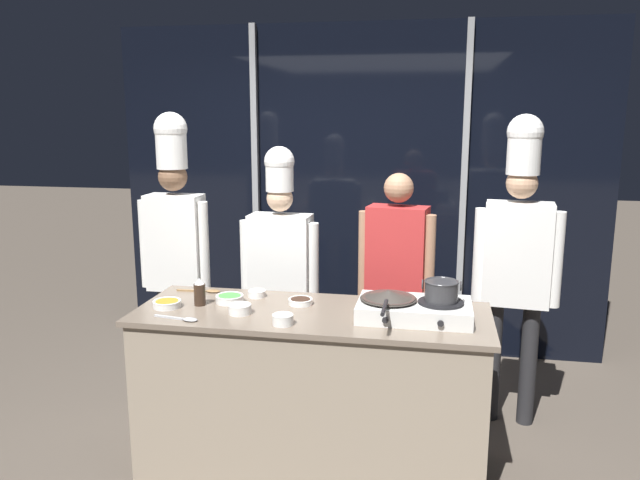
% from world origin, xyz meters
% --- Properties ---
extents(ground_plane, '(24.00, 24.00, 0.00)m').
position_xyz_m(ground_plane, '(0.00, 0.00, 0.00)').
color(ground_plane, brown).
extents(window_wall_back, '(4.04, 0.09, 2.70)m').
position_xyz_m(window_wall_back, '(0.00, 1.91, 1.35)').
color(window_wall_back, black).
rests_on(window_wall_back, ground_plane).
extents(demo_counter, '(1.94, 0.71, 0.93)m').
position_xyz_m(demo_counter, '(0.00, 0.00, 0.47)').
color(demo_counter, gray).
rests_on(demo_counter, ground_plane).
extents(portable_stove, '(0.60, 0.38, 0.10)m').
position_xyz_m(portable_stove, '(0.56, -0.01, 0.98)').
color(portable_stove, silver).
rests_on(portable_stove, demo_counter).
extents(frying_pan, '(0.30, 0.52, 0.05)m').
position_xyz_m(frying_pan, '(0.42, -0.01, 1.05)').
color(frying_pan, '#38332D').
rests_on(frying_pan, portable_stove).
extents(stock_pot, '(0.20, 0.18, 0.11)m').
position_xyz_m(stock_pot, '(0.69, -0.01, 1.09)').
color(stock_pot, '#333335').
rests_on(stock_pot, portable_stove).
extents(squeeze_bottle_soy, '(0.07, 0.07, 0.16)m').
position_xyz_m(squeeze_bottle_soy, '(-0.64, 0.00, 1.00)').
color(squeeze_bottle_soy, '#332319').
rests_on(squeeze_bottle_soy, demo_counter).
extents(prep_bowl_bean_sprouts, '(0.10, 0.10, 0.04)m').
position_xyz_m(prep_bowl_bean_sprouts, '(-0.37, 0.21, 0.95)').
color(prep_bowl_bean_sprouts, white).
rests_on(prep_bowl_bean_sprouts, demo_counter).
extents(prep_bowl_carrots, '(0.16, 0.16, 0.04)m').
position_xyz_m(prep_bowl_carrots, '(-0.81, -0.07, 0.95)').
color(prep_bowl_carrots, white).
rests_on(prep_bowl_carrots, demo_counter).
extents(prep_bowl_soy_glaze, '(0.14, 0.14, 0.03)m').
position_xyz_m(prep_bowl_soy_glaze, '(-0.09, 0.12, 0.95)').
color(prep_bowl_soy_glaze, white).
rests_on(prep_bowl_soy_glaze, demo_counter).
extents(prep_bowl_scallions, '(0.16, 0.16, 0.04)m').
position_xyz_m(prep_bowl_scallions, '(-0.50, 0.08, 0.96)').
color(prep_bowl_scallions, white).
rests_on(prep_bowl_scallions, demo_counter).
extents(prep_bowl_noodles, '(0.11, 0.11, 0.06)m').
position_xyz_m(prep_bowl_noodles, '(-0.10, -0.23, 0.96)').
color(prep_bowl_noodles, white).
rests_on(prep_bowl_noodles, demo_counter).
extents(prep_bowl_rice, '(0.13, 0.13, 0.05)m').
position_xyz_m(prep_bowl_rice, '(-0.37, -0.10, 0.96)').
color(prep_bowl_rice, white).
rests_on(prep_bowl_rice, demo_counter).
extents(serving_spoon_slotted, '(0.27, 0.06, 0.02)m').
position_xyz_m(serving_spoon_slotted, '(-0.69, 0.25, 0.94)').
color(serving_spoon_slotted, olive).
rests_on(serving_spoon_slotted, demo_counter).
extents(serving_spoon_solid, '(0.26, 0.08, 0.02)m').
position_xyz_m(serving_spoon_solid, '(-0.63, -0.26, 0.94)').
color(serving_spoon_solid, '#B2B5BA').
rests_on(serving_spoon_solid, demo_counter).
extents(chef_head, '(0.49, 0.22, 2.00)m').
position_xyz_m(chef_head, '(-1.08, 0.68, 1.20)').
color(chef_head, '#232326').
rests_on(chef_head, ground_plane).
extents(chef_sous, '(0.54, 0.23, 1.78)m').
position_xyz_m(chef_sous, '(-0.37, 0.78, 1.03)').
color(chef_sous, '#2D3856').
rests_on(chef_sous, ground_plane).
extents(person_guest, '(0.49, 0.26, 1.63)m').
position_xyz_m(person_guest, '(0.42, 0.70, 1.00)').
color(person_guest, '#4C4C51').
rests_on(person_guest, ground_plane).
extents(chef_line, '(0.53, 0.25, 1.99)m').
position_xyz_m(chef_line, '(1.16, 0.77, 1.17)').
color(chef_line, '#232326').
rests_on(chef_line, ground_plane).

